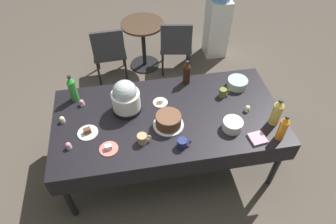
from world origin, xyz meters
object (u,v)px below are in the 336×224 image
Objects in this scene: dessert_plate_cream at (160,102)px; round_cafe_table at (143,37)px; soda_bottle_cola at (187,73)px; coffee_mug_tan at (143,139)px; water_cooler at (218,20)px; potluck_table at (168,120)px; cupcake_mint at (68,146)px; ceramic_snack_bowl at (233,125)px; coffee_mug_olive at (223,93)px; dessert_plate_white at (88,132)px; cupcake_berry at (247,109)px; glass_salad_bowl at (237,83)px; dessert_plate_coral at (109,148)px; maroon_chair_left at (109,50)px; cupcake_lemon at (62,120)px; cupcake_rose at (82,103)px; slow_cooker at (126,98)px; soda_bottle_lime_soda at (73,89)px; coffee_mug_navy at (182,143)px; soda_bottle_ginger_ale at (277,113)px; soda_bottle_orange_juice at (283,128)px; frosted_layer_cake at (168,121)px; maroon_chair_right at (176,43)px.

dessert_plate_cream is 1.63m from round_cafe_table.
coffee_mug_tan is at bearing -127.40° from soda_bottle_cola.
coffee_mug_tan is 0.10× the size of water_cooler.
potluck_table is 0.56m from soda_bottle_cola.
cupcake_mint is 0.05× the size of water_cooler.
ceramic_snack_bowl is at bearing -103.68° from water_cooler.
soda_bottle_cola reaches higher than cupcake_mint.
ceramic_snack_bowl is at bearing -95.86° from coffee_mug_olive.
cupcake_berry is at bearing 0.64° from dessert_plate_white.
glass_salad_bowl is 1.12× the size of dessert_plate_white.
water_cooler is (1.85, 2.02, -0.17)m from dessert_plate_white.
dessert_plate_coral is 0.20× the size of maroon_chair_left.
cupcake_mint is at bearing -137.81° from dessert_plate_white.
coffee_mug_olive reaches higher than cupcake_lemon.
ceramic_snack_bowl reaches higher than dessert_plate_cream.
cupcake_mint is 0.08× the size of maroon_chair_left.
dessert_plate_white is (-1.55, -0.38, -0.03)m from glass_salad_bowl.
ceramic_snack_bowl is 1.13m from dessert_plate_coral.
coffee_mug_tan is (0.54, -0.56, 0.01)m from cupcake_rose.
coffee_mug_olive is 0.16× the size of round_cafe_table.
dessert_plate_cream is at bearing 63.56° from coffee_mug_tan.
slow_cooker is at bearing 158.67° from potluck_table.
soda_bottle_lime_soda is 1.50m from coffee_mug_olive.
dessert_plate_coral is at bearing -113.58° from slow_cooker.
coffee_mug_navy reaches higher than round_cafe_table.
dessert_plate_coral is 0.64m from coffee_mug_navy.
water_cooler is at bearing 76.32° from ceramic_snack_bowl.
soda_bottle_orange_juice is at bearing -97.00° from soda_bottle_ginger_ale.
maroon_chair_left is (-1.10, 1.83, -0.31)m from ceramic_snack_bowl.
ceramic_snack_bowl is 2.73× the size of cupcake_berry.
cupcake_lemon is at bearing 136.66° from dessert_plate_coral.
water_cooler reaches higher than round_cafe_table.
cupcake_rose is (-0.24, 0.59, 0.02)m from dessert_plate_coral.
dessert_plate_white is at bearing 168.31° from soda_bottle_orange_juice.
soda_bottle_lime_soda is 0.35× the size of maroon_chair_left.
water_cooler is at bearing 40.72° from cupcake_rose.
coffee_mug_navy is at bearing -24.10° from cupcake_lemon.
frosted_layer_cake is 1.00m from cupcake_lemon.
soda_bottle_lime_soda reaches higher than cupcake_rose.
cupcake_mint is 0.53m from cupcake_rose.
water_cooler reaches higher than soda_bottle_lime_soda.
glass_salad_bowl is at bearing 17.06° from cupcake_mint.
slow_cooker reaches higher than dessert_plate_cream.
cupcake_mint is 0.53× the size of coffee_mug_navy.
frosted_layer_cake reaches higher than maroon_chair_left.
soda_bottle_orange_juice is (0.95, -0.32, 0.07)m from frosted_layer_cake.
soda_bottle_lime_soda reaches higher than maroon_chair_right.
coffee_mug_tan is at bearing -96.20° from round_cafe_table.
slow_cooker is at bearing 156.00° from soda_bottle_orange_juice.
slow_cooker is 1.18m from cupcake_berry.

